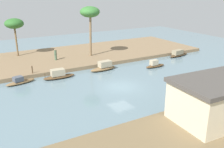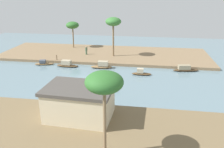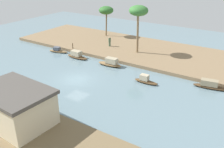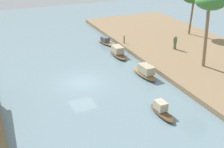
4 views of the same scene
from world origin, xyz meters
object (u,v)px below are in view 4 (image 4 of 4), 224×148
(palm_tree_left_near, at_px, (210,3))
(sampan_open_hull, at_px, (118,52))
(sampan_foreground, at_px, (106,42))
(person_on_near_bank, at_px, (175,43))
(mooring_post, at_px, (124,39))
(sampan_upstream_small, at_px, (145,72))
(sampan_downstream_large, at_px, (162,110))

(palm_tree_left_near, bearing_deg, sampan_open_hull, 40.68)
(sampan_open_hull, xyz_separation_m, palm_tree_left_near, (-7.63, -6.56, 6.84))
(sampan_foreground, xyz_separation_m, person_on_near_bank, (-6.54, -6.53, 0.93))
(sampan_open_hull, xyz_separation_m, mooring_post, (2.74, -2.17, 0.55))
(sampan_foreground, bearing_deg, sampan_upstream_small, 165.37)
(sampan_foreground, relative_size, sampan_upstream_small, 0.92)
(sampan_open_hull, bearing_deg, sampan_downstream_large, 171.76)
(sampan_open_hull, height_order, sampan_foreground, sampan_open_hull)
(sampan_upstream_small, distance_m, palm_tree_left_near, 9.43)
(sampan_downstream_large, relative_size, sampan_open_hull, 0.80)
(sampan_open_hull, relative_size, mooring_post, 4.12)
(sampan_open_hull, relative_size, sampan_upstream_small, 1.02)
(sampan_downstream_large, height_order, sampan_foreground, sampan_downstream_large)
(person_on_near_bank, height_order, palm_tree_left_near, palm_tree_left_near)
(sampan_open_hull, xyz_separation_m, sampan_foreground, (4.66, -0.40, -0.12))
(mooring_post, bearing_deg, palm_tree_left_near, -157.06)
(sampan_upstream_small, distance_m, mooring_post, 9.51)
(sampan_upstream_small, relative_size, palm_tree_left_near, 0.51)
(sampan_downstream_large, distance_m, palm_tree_left_near, 12.73)
(sampan_open_hull, height_order, mooring_post, mooring_post)
(sampan_upstream_small, bearing_deg, palm_tree_left_near, -103.17)
(mooring_post, distance_m, palm_tree_left_near, 12.89)
(sampan_upstream_small, bearing_deg, mooring_post, -16.16)
(sampan_foreground, distance_m, palm_tree_left_near, 15.40)
(sampan_foreground, bearing_deg, palm_tree_left_near, -166.47)
(sampan_foreground, height_order, sampan_upstream_small, sampan_upstream_small)
(sampan_downstream_large, height_order, palm_tree_left_near, palm_tree_left_near)
(sampan_upstream_small, height_order, mooring_post, mooring_post)
(sampan_upstream_small, height_order, person_on_near_bank, person_on_near_bank)
(sampan_open_hull, distance_m, person_on_near_bank, 7.22)
(sampan_foreground, bearing_deg, mooring_post, -150.42)
(sampan_upstream_small, xyz_separation_m, palm_tree_left_near, (-1.09, -6.46, 6.79))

